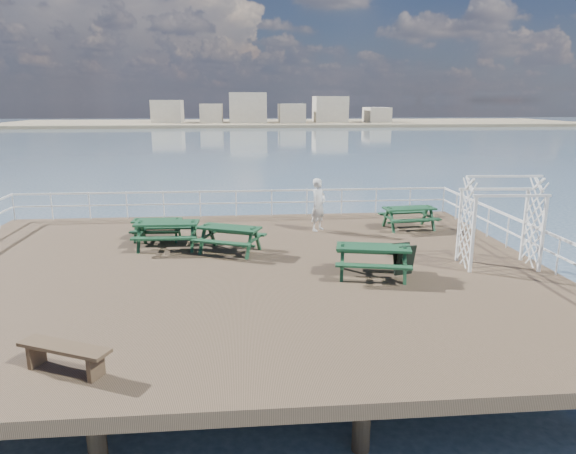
# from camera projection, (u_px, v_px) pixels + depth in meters

# --- Properties ---
(ground) EXTENTS (18.00, 14.00, 0.30)m
(ground) POSITION_uv_depth(u_px,v_px,m) (234.00, 273.00, 14.74)
(ground) COLOR brown
(ground) RESTS_ON ground
(sea_backdrop) EXTENTS (300.00, 300.00, 9.20)m
(sea_backdrop) POSITION_uv_depth(u_px,v_px,m) (285.00, 119.00, 145.55)
(sea_backdrop) COLOR #3E5368
(sea_backdrop) RESTS_ON ground
(railing) EXTENTS (17.77, 13.76, 1.10)m
(railing) POSITION_uv_depth(u_px,v_px,m) (232.00, 219.00, 16.98)
(railing) COLOR silver
(railing) RESTS_ON ground
(picnic_table_a) EXTENTS (1.68, 1.37, 0.80)m
(picnic_table_a) POSITION_uv_depth(u_px,v_px,m) (157.00, 225.00, 17.63)
(picnic_table_a) COLOR #143722
(picnic_table_a) RESTS_ON ground
(picnic_table_b) EXTENTS (2.37, 2.18, 0.93)m
(picnic_table_b) POSITION_uv_depth(u_px,v_px,m) (230.00, 234.00, 16.13)
(picnic_table_b) COLOR #143722
(picnic_table_b) RESTS_ON ground
(picnic_table_c) EXTENTS (2.04, 1.71, 0.92)m
(picnic_table_c) POSITION_uv_depth(u_px,v_px,m) (409.00, 213.00, 19.11)
(picnic_table_c) COLOR #143722
(picnic_table_c) RESTS_ON ground
(picnic_table_d) EXTENTS (2.06, 1.68, 0.98)m
(picnic_table_d) POSITION_uv_depth(u_px,v_px,m) (167.00, 229.00, 16.59)
(picnic_table_d) COLOR #143722
(picnic_table_d) RESTS_ON ground
(picnic_table_e) EXTENTS (2.28, 1.98, 0.96)m
(picnic_table_e) POSITION_uv_depth(u_px,v_px,m) (373.00, 254.00, 13.90)
(picnic_table_e) COLOR #143722
(picnic_table_e) RESTS_ON ground
(flat_bench_near) EXTENTS (1.76, 1.11, 0.50)m
(flat_bench_near) POSITION_uv_depth(u_px,v_px,m) (65.00, 352.00, 9.01)
(flat_bench_near) COLOR brown
(flat_bench_near) RESTS_ON ground
(trellis_arbor) EXTENTS (2.20, 1.27, 2.65)m
(trellis_arbor) POSITION_uv_depth(u_px,v_px,m) (500.00, 226.00, 14.64)
(trellis_arbor) COLOR silver
(trellis_arbor) RESTS_ON ground
(sandwich_board) EXTENTS (0.61, 0.51, 0.88)m
(sandwich_board) POSITION_uv_depth(u_px,v_px,m) (404.00, 260.00, 14.08)
(sandwich_board) COLOR black
(sandwich_board) RESTS_ON ground
(person) EXTENTS (0.83, 0.83, 1.93)m
(person) POSITION_uv_depth(u_px,v_px,m) (318.00, 205.00, 18.76)
(person) COLOR silver
(person) RESTS_ON ground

